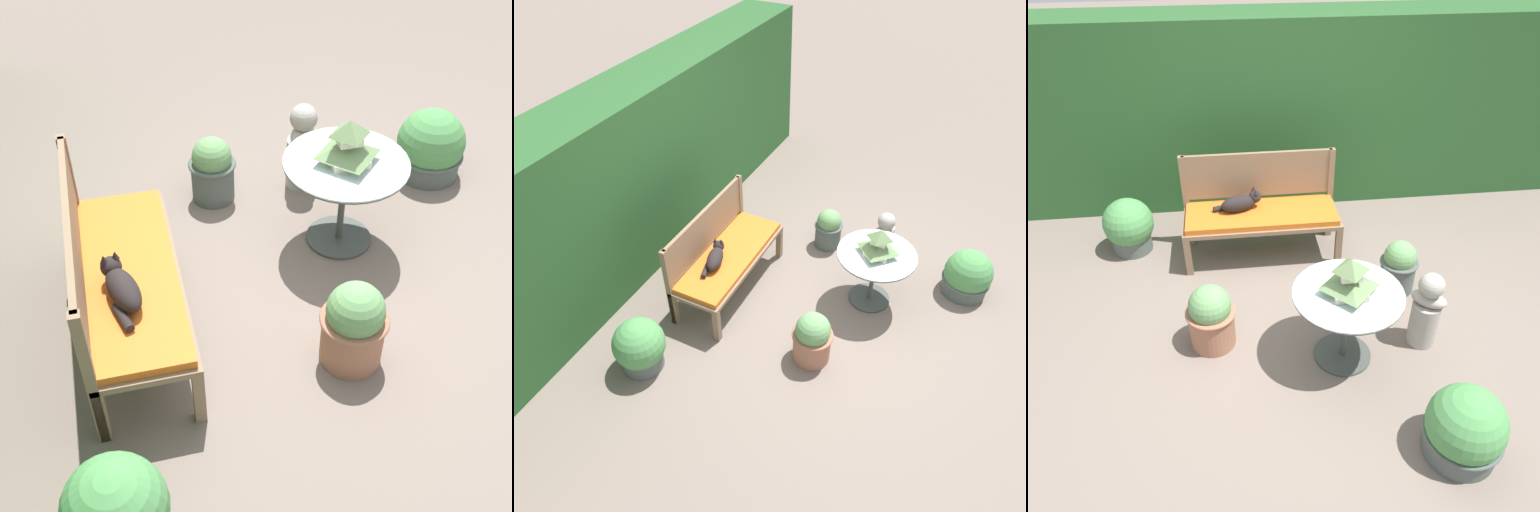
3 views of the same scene
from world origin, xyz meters
The scene contains 12 objects.
ground centered at (0.00, 0.00, 0.00)m, with size 30.00×30.00×0.00m, color #75665B.
foliage_hedge_back centered at (0.00, 2.26, 0.98)m, with size 6.40×0.72×1.96m, color #285628.
garden_bench centered at (-0.24, 1.01, 0.41)m, with size 1.45×0.56×0.48m.
bench_backrest centered at (-0.24, 1.27, 0.67)m, with size 1.45×0.06×0.95m.
cat centered at (-0.43, 1.07, 0.56)m, with size 0.46×0.24×0.20m.
patio_table centered at (0.25, -0.40, 0.50)m, with size 0.79×0.79×0.63m.
pagoda_birdhouse centered at (0.25, -0.40, 0.76)m, with size 0.31×0.31×0.30m.
garden_bust centered at (0.90, -0.32, 0.32)m, with size 0.31×0.29×0.66m.
potted_plant_path_edge centered at (-1.52, 1.23, 0.26)m, with size 0.48×0.48×0.55m.
potted_plant_bench_right centered at (-0.73, -0.14, 0.27)m, with size 0.39×0.39×0.55m.
potted_plant_table_far centered at (0.90, 0.34, 0.24)m, with size 0.34×0.34×0.49m.
potted_plant_hedge_corner centered at (0.81, -1.27, 0.22)m, with size 0.50×0.50×0.52m.
Camera 3 is at (-0.51, -2.96, 2.91)m, focal length 35.00 mm.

